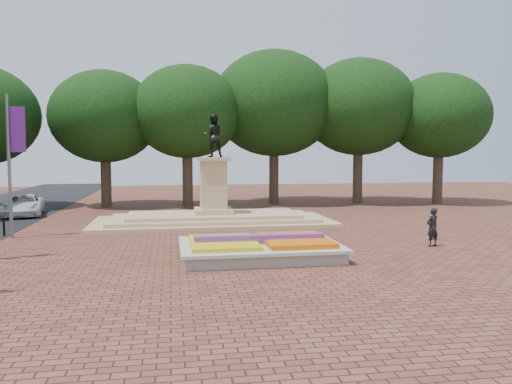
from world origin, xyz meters
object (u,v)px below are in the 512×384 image
monument (213,209)px  van (23,205)px  flower_bed (260,248)px  pedestrian (432,227)px

monument → van: monument is taller
flower_bed → van: van is taller
van → pedestrian: pedestrian is taller
monument → van: 13.46m
pedestrian → flower_bed: bearing=-13.3°
pedestrian → monument: bearing=-65.4°
monument → pedestrian: monument is taller
flower_bed → pedestrian: pedestrian is taller
van → monument: bearing=-34.9°
flower_bed → van: (-13.21, 15.72, 0.33)m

